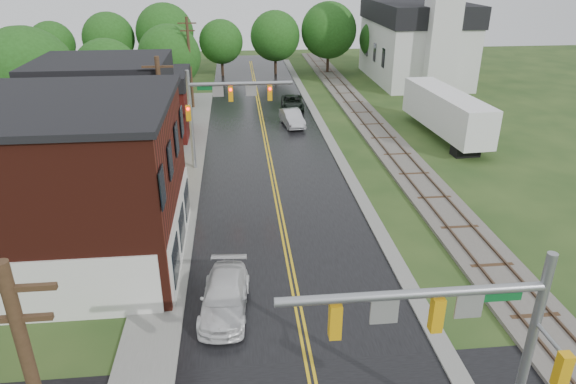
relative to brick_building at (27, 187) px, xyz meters
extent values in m
cube|color=black|center=(12.48, 15.00, -4.15)|extent=(10.00, 90.00, 0.02)
cube|color=gray|center=(17.88, 20.00, -4.15)|extent=(0.80, 70.00, 0.12)
cube|color=gray|center=(6.28, 10.00, -4.15)|extent=(2.40, 50.00, 0.12)
cube|color=#47180F|center=(-0.02, 0.00, -0.15)|extent=(14.00, 10.00, 8.00)
cube|color=silver|center=(7.03, 0.00, -2.65)|extent=(0.10, 9.50, 3.00)
cube|color=black|center=(-0.02, 0.00, 4.00)|extent=(14.30, 10.30, 0.30)
cube|color=tan|center=(1.48, 11.00, -0.95)|extent=(8.00, 7.00, 6.40)
cube|color=#3F0F0C|center=(2.48, 20.00, -1.95)|extent=(7.00, 6.00, 4.40)
cube|color=silver|center=(32.48, 40.00, -0.65)|extent=(10.00, 16.00, 7.00)
cube|color=black|center=(32.48, 40.00, 4.05)|extent=(10.40, 16.40, 2.40)
cube|color=silver|center=(32.48, 32.00, 1.35)|extent=(3.20, 3.20, 11.00)
cube|color=#59544C|center=(22.48, 20.00, -4.05)|extent=(3.20, 80.00, 0.20)
cube|color=#4C3828|center=(21.76, 20.00, -3.91)|extent=(0.10, 80.00, 0.12)
cube|color=#4C3828|center=(23.20, 20.00, -3.91)|extent=(0.10, 80.00, 0.12)
cylinder|color=gray|center=(18.08, -13.00, -0.55)|extent=(0.28, 0.28, 7.20)
cylinder|color=gray|center=(14.48, -13.00, 2.05)|extent=(7.20, 0.26, 0.26)
cube|color=orange|center=(15.20, -13.00, 1.35)|extent=(0.32, 0.30, 1.05)
cube|color=orange|center=(12.47, -13.00, 1.35)|extent=(0.32, 0.30, 1.05)
cube|color=gray|center=(16.07, -13.00, 1.55)|extent=(0.75, 0.06, 0.75)
cube|color=gray|center=(13.76, -13.00, 1.55)|extent=(0.75, 0.06, 0.75)
cube|color=#0C5926|center=(16.79, -13.00, 1.80)|extent=(1.40, 0.04, 0.30)
cylinder|color=gray|center=(6.88, 12.00, -0.55)|extent=(0.28, 0.28, 7.20)
cylinder|color=gray|center=(10.48, 12.00, 2.05)|extent=(7.20, 0.26, 0.26)
cube|color=orange|center=(9.76, 12.00, 1.35)|extent=(0.32, 0.30, 1.05)
cube|color=orange|center=(12.50, 12.00, 1.35)|extent=(0.32, 0.30, 1.05)
cube|color=gray|center=(8.90, 12.00, 1.55)|extent=(0.75, 0.06, 0.75)
cube|color=gray|center=(11.20, 12.00, 1.55)|extent=(0.75, 0.06, 0.75)
cube|color=#0C5926|center=(8.18, 12.00, 1.80)|extent=(1.40, 0.04, 0.30)
sphere|color=#FF0C0C|center=(9.76, 11.82, 1.68)|extent=(0.20, 0.20, 0.20)
cube|color=#382616|center=(5.68, -15.00, 4.25)|extent=(1.80, 0.12, 0.12)
cube|color=#382616|center=(5.68, -15.00, 3.55)|extent=(1.40, 0.12, 0.12)
cylinder|color=#382616|center=(5.68, 7.00, 0.35)|extent=(0.28, 0.28, 9.00)
cube|color=#382616|center=(5.68, 7.00, 4.25)|extent=(1.80, 0.12, 0.12)
cube|color=#382616|center=(5.68, 7.00, 3.55)|extent=(1.40, 0.12, 0.12)
cylinder|color=#382616|center=(5.68, 29.00, 0.35)|extent=(0.28, 0.28, 9.00)
cube|color=#382616|center=(5.68, 29.00, 4.25)|extent=(1.80, 0.12, 0.12)
cube|color=#382616|center=(5.68, 29.00, 3.55)|extent=(1.40, 0.12, 0.12)
cylinder|color=black|center=(-5.52, 17.00, -2.44)|extent=(0.36, 0.36, 3.42)
sphere|color=#1D4614|center=(-5.52, 17.00, 1.74)|extent=(7.60, 7.60, 7.60)
sphere|color=#1D4614|center=(-4.92, 16.60, 1.07)|extent=(5.32, 5.32, 5.32)
cylinder|color=black|center=(-1.52, 25.00, -2.80)|extent=(0.36, 0.36, 2.70)
sphere|color=#1D4614|center=(-1.52, 25.00, 0.50)|extent=(6.00, 6.00, 6.00)
sphere|color=#1D4614|center=(-0.92, 24.60, -0.03)|extent=(4.20, 4.20, 4.20)
cylinder|color=black|center=(3.48, 31.00, -2.71)|extent=(0.36, 0.36, 2.88)
sphere|color=#1D4614|center=(3.48, 31.00, 0.81)|extent=(6.40, 6.40, 6.40)
sphere|color=#1D4614|center=(4.08, 30.60, 0.25)|extent=(4.48, 4.48, 4.48)
imported|color=black|center=(15.82, 27.51, -3.48)|extent=(2.52, 4.95, 1.34)
imported|color=#ADADB2|center=(15.16, 21.85, -3.42)|extent=(2.13, 4.59, 1.46)
imported|color=silver|center=(9.28, -5.00, -3.45)|extent=(2.39, 5.02, 1.41)
cube|color=black|center=(27.81, 12.64, -3.75)|extent=(2.09, 1.33, 0.80)
cylinder|color=gray|center=(27.81, 20.38, -3.75)|extent=(0.16, 0.16, 0.80)
cube|color=white|center=(27.81, 17.28, -1.80)|extent=(3.52, 12.53, 3.10)
camera|label=1|loc=(10.15, -23.57, 9.95)|focal=32.00mm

